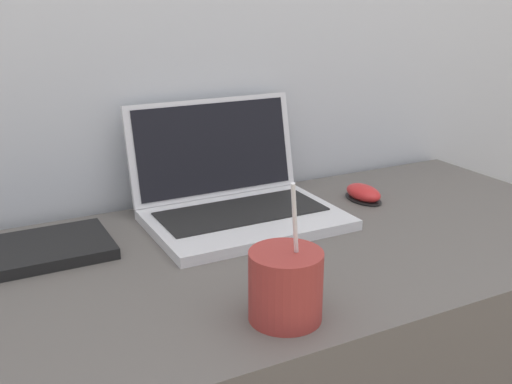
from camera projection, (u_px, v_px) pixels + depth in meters
The scene contains 3 objects.
laptop at pixel (235, 195), 1.21m from camera, with size 0.37×0.31×0.22m.
drink_cup at pixel (286, 284), 0.82m from camera, with size 0.10×0.10×0.21m.
computer_mouse at pixel (363, 194), 1.31m from camera, with size 0.06×0.10×0.03m.
Camera 1 is at (-0.53, -0.55, 1.14)m, focal length 42.00 mm.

